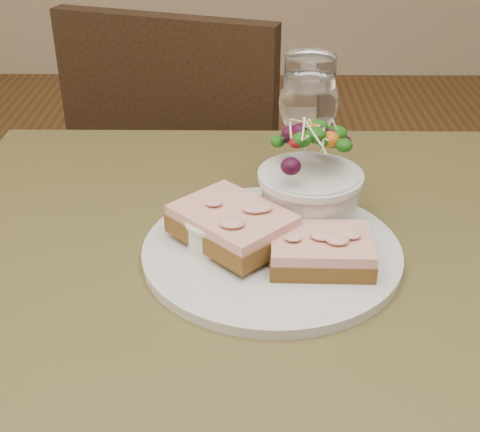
{
  "coord_description": "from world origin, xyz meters",
  "views": [
    {
      "loc": [
        -0.01,
        -0.62,
        1.17
      ],
      "look_at": [
        -0.02,
        0.02,
        0.81
      ],
      "focal_mm": 50.0,
      "sensor_mm": 36.0,
      "label": 1
    }
  ],
  "objects_px": {
    "sandwich_back": "(232,224)",
    "salad_bowl": "(311,174)",
    "cafe_table": "(253,340)",
    "dinner_plate": "(272,251)",
    "sandwich_front": "(321,250)",
    "wine_glass": "(308,107)",
    "chair_far": "(206,257)",
    "ramekin": "(214,231)"
  },
  "relations": [
    {
      "from": "cafe_table",
      "to": "sandwich_back",
      "type": "bearing_deg",
      "value": 124.35
    },
    {
      "from": "sandwich_front",
      "to": "dinner_plate",
      "type": "bearing_deg",
      "value": 150.7
    },
    {
      "from": "dinner_plate",
      "to": "wine_glass",
      "type": "xyz_separation_m",
      "value": [
        0.05,
        0.16,
        0.12
      ]
    },
    {
      "from": "wine_glass",
      "to": "dinner_plate",
      "type": "bearing_deg",
      "value": -107.23
    },
    {
      "from": "ramekin",
      "to": "salad_bowl",
      "type": "relative_size",
      "value": 0.48
    },
    {
      "from": "dinner_plate",
      "to": "ramekin",
      "type": "relative_size",
      "value": 4.92
    },
    {
      "from": "dinner_plate",
      "to": "sandwich_back",
      "type": "height_order",
      "value": "sandwich_back"
    },
    {
      "from": "dinner_plate",
      "to": "sandwich_front",
      "type": "height_order",
      "value": "sandwich_front"
    },
    {
      "from": "sandwich_back",
      "to": "wine_glass",
      "type": "height_order",
      "value": "wine_glass"
    },
    {
      "from": "ramekin",
      "to": "salad_bowl",
      "type": "bearing_deg",
      "value": 31.12
    },
    {
      "from": "chair_far",
      "to": "wine_glass",
      "type": "height_order",
      "value": "wine_glass"
    },
    {
      "from": "cafe_table",
      "to": "sandwich_front",
      "type": "relative_size",
      "value": 7.04
    },
    {
      "from": "dinner_plate",
      "to": "chair_far",
      "type": "bearing_deg",
      "value": 100.4
    },
    {
      "from": "cafe_table",
      "to": "salad_bowl",
      "type": "xyz_separation_m",
      "value": [
        0.07,
        0.1,
        0.17
      ]
    },
    {
      "from": "dinner_plate",
      "to": "ramekin",
      "type": "height_order",
      "value": "ramekin"
    },
    {
      "from": "sandwich_back",
      "to": "salad_bowl",
      "type": "xyz_separation_m",
      "value": [
        0.09,
        0.06,
        0.03
      ]
    },
    {
      "from": "dinner_plate",
      "to": "sandwich_front",
      "type": "xyz_separation_m",
      "value": [
        0.05,
        -0.03,
        0.02
      ]
    },
    {
      "from": "sandwich_front",
      "to": "wine_glass",
      "type": "height_order",
      "value": "wine_glass"
    },
    {
      "from": "chair_far",
      "to": "wine_glass",
      "type": "distance_m",
      "value": 0.81
    },
    {
      "from": "sandwich_back",
      "to": "wine_glass",
      "type": "distance_m",
      "value": 0.19
    },
    {
      "from": "sandwich_front",
      "to": "salad_bowl",
      "type": "xyz_separation_m",
      "value": [
        -0.01,
        0.1,
        0.04
      ]
    },
    {
      "from": "sandwich_front",
      "to": "salad_bowl",
      "type": "relative_size",
      "value": 0.89
    },
    {
      "from": "salad_bowl",
      "to": "wine_glass",
      "type": "bearing_deg",
      "value": 89.3
    },
    {
      "from": "chair_far",
      "to": "sandwich_back",
      "type": "height_order",
      "value": "chair_far"
    },
    {
      "from": "cafe_table",
      "to": "wine_glass",
      "type": "xyz_separation_m",
      "value": [
        0.07,
        0.18,
        0.22
      ]
    },
    {
      "from": "cafe_table",
      "to": "dinner_plate",
      "type": "bearing_deg",
      "value": 54.59
    },
    {
      "from": "cafe_table",
      "to": "sandwich_back",
      "type": "xyz_separation_m",
      "value": [
        -0.03,
        0.04,
        0.14
      ]
    },
    {
      "from": "dinner_plate",
      "to": "ramekin",
      "type": "xyz_separation_m",
      "value": [
        -0.07,
        0.0,
        0.03
      ]
    },
    {
      "from": "cafe_table",
      "to": "wine_glass",
      "type": "distance_m",
      "value": 0.3
    },
    {
      "from": "chair_far",
      "to": "salad_bowl",
      "type": "bearing_deg",
      "value": 123.48
    },
    {
      "from": "dinner_plate",
      "to": "ramekin",
      "type": "bearing_deg",
      "value": 179.36
    },
    {
      "from": "cafe_table",
      "to": "dinner_plate",
      "type": "height_order",
      "value": "dinner_plate"
    },
    {
      "from": "sandwich_front",
      "to": "ramekin",
      "type": "xyz_separation_m",
      "value": [
        -0.12,
        0.03,
        0.0
      ]
    },
    {
      "from": "sandwich_back",
      "to": "wine_glass",
      "type": "bearing_deg",
      "value": 102.66
    },
    {
      "from": "sandwich_back",
      "to": "salad_bowl",
      "type": "height_order",
      "value": "salad_bowl"
    },
    {
      "from": "cafe_table",
      "to": "ramekin",
      "type": "distance_m",
      "value": 0.14
    },
    {
      "from": "ramekin",
      "to": "wine_glass",
      "type": "distance_m",
      "value": 0.21
    },
    {
      "from": "sandwich_front",
      "to": "salad_bowl",
      "type": "bearing_deg",
      "value": 94.29
    },
    {
      "from": "chair_far",
      "to": "dinner_plate",
      "type": "height_order",
      "value": "chair_far"
    },
    {
      "from": "cafe_table",
      "to": "chair_far",
      "type": "height_order",
      "value": "chair_far"
    },
    {
      "from": "chair_far",
      "to": "sandwich_front",
      "type": "bearing_deg",
      "value": 121.8
    },
    {
      "from": "sandwich_back",
      "to": "ramekin",
      "type": "relative_size",
      "value": 2.64
    }
  ]
}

